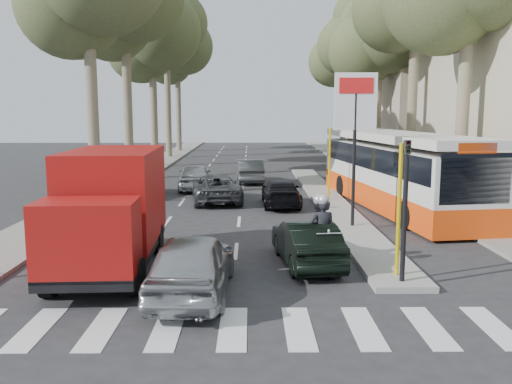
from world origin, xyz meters
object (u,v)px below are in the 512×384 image
at_px(silver_hatchback, 192,264).
at_px(dark_hatchback, 306,243).
at_px(city_bus, 397,169).
at_px(red_truck, 111,208).
at_px(motorcycle, 320,234).

distance_m(silver_hatchback, dark_hatchback, 3.84).
xyz_separation_m(silver_hatchback, city_bus, (7.77, 11.26, 1.03)).
bearing_deg(dark_hatchback, silver_hatchback, 33.14).
distance_m(dark_hatchback, city_bus, 10.09).
relative_size(dark_hatchback, city_bus, 0.30).
height_order(silver_hatchback, red_truck, red_truck).
distance_m(silver_hatchback, city_bus, 13.72).
bearing_deg(motorcycle, dark_hatchback, 141.02).
height_order(city_bus, motorcycle, city_bus).
xyz_separation_m(silver_hatchback, dark_hatchback, (2.92, 2.48, -0.11)).
relative_size(silver_hatchback, motorcycle, 1.80).
distance_m(silver_hatchback, red_truck, 3.34).
bearing_deg(silver_hatchback, motorcycle, -143.25).
bearing_deg(city_bus, red_truck, -145.53).
bearing_deg(red_truck, motorcycle, -1.23).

